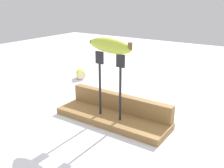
# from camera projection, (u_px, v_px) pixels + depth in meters

# --- Properties ---
(ground_plane) EXTENTS (3.00, 3.00, 0.00)m
(ground_plane) POSITION_uv_depth(u_px,v_px,m) (112.00, 121.00, 0.79)
(ground_plane) COLOR silver
(wooden_board) EXTENTS (0.36, 0.11, 0.02)m
(wooden_board) POSITION_uv_depth(u_px,v_px,m) (112.00, 118.00, 0.79)
(wooden_board) COLOR olive
(wooden_board) RESTS_ON ground
(board_backstop) EXTENTS (0.35, 0.03, 0.05)m
(board_backstop) POSITION_uv_depth(u_px,v_px,m) (120.00, 102.00, 0.81)
(board_backstop) COLOR olive
(board_backstop) RESTS_ON wooden_board
(fork_stand_center) EXTENTS (0.10, 0.01, 0.19)m
(fork_stand_center) POSITION_uv_depth(u_px,v_px,m) (110.00, 80.00, 0.74)
(fork_stand_center) COLOR black
(fork_stand_center) RESTS_ON wooden_board
(banana_raised_center) EXTENTS (0.17, 0.08, 0.04)m
(banana_raised_center) POSITION_uv_depth(u_px,v_px,m) (110.00, 45.00, 0.71)
(banana_raised_center) COLOR #B2C138
(banana_raised_center) RESTS_ON fork_stand_center
(banana_chunk_near) EXTENTS (0.06, 0.06, 0.04)m
(banana_chunk_near) POSITION_uv_depth(u_px,v_px,m) (81.00, 74.00, 1.20)
(banana_chunk_near) COLOR yellow
(banana_chunk_near) RESTS_ON ground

